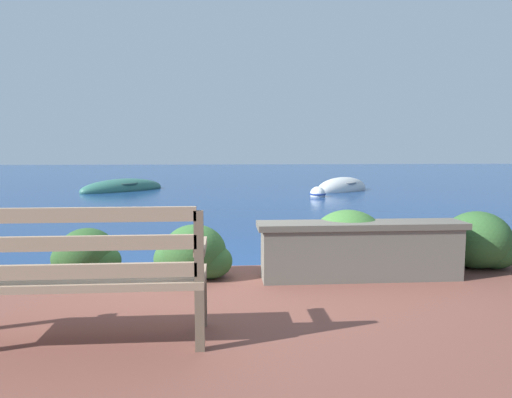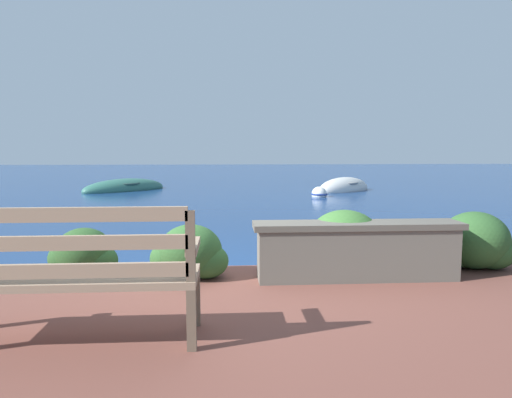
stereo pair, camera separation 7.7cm
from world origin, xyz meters
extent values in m
plane|color=navy|center=(0.00, 0.00, 0.00)|extent=(80.00, 80.00, 0.00)
cube|color=brown|center=(-0.09, -1.68, 0.42)|extent=(0.06, 0.06, 0.40)
cube|color=brown|center=(-0.09, -2.10, 0.42)|extent=(0.06, 0.06, 0.40)
cube|color=gray|center=(-0.90, -1.89, 0.65)|extent=(1.69, 0.48, 0.05)
cube|color=gray|center=(-0.90, -2.10, 0.75)|extent=(1.60, 0.04, 0.09)
cube|color=gray|center=(-0.90, -2.10, 0.93)|extent=(1.60, 0.04, 0.09)
cube|color=gray|center=(-0.90, -2.10, 1.10)|extent=(1.60, 0.04, 0.09)
cube|color=brown|center=(-0.09, -2.10, 0.90)|extent=(0.06, 0.04, 0.45)
cube|color=gray|center=(-0.09, -1.89, 0.85)|extent=(0.07, 0.43, 0.05)
cube|color=#666056|center=(1.42, -0.58, 0.47)|extent=(1.95, 0.35, 0.51)
cube|color=#565249|center=(1.42, -0.58, 0.76)|extent=(2.04, 0.39, 0.06)
ellipsoid|color=#284C23|center=(-1.31, -0.28, 0.46)|extent=(0.57, 0.51, 0.49)
ellipsoid|color=#284C23|center=(-1.46, -0.24, 0.39)|extent=(0.43, 0.39, 0.34)
ellipsoid|color=#284C23|center=(-1.16, -0.31, 0.38)|extent=(0.40, 0.36, 0.31)
ellipsoid|color=#2D5628|center=(-0.22, -0.43, 0.49)|extent=(0.63, 0.57, 0.53)
ellipsoid|color=#2D5628|center=(-0.39, -0.39, 0.41)|extent=(0.47, 0.42, 0.38)
ellipsoid|color=#2D5628|center=(-0.06, -0.46, 0.39)|extent=(0.44, 0.40, 0.35)
ellipsoid|color=#38662D|center=(1.34, -0.39, 0.55)|extent=(0.78, 0.70, 0.66)
ellipsoid|color=#38662D|center=(1.13, -0.33, 0.45)|extent=(0.58, 0.52, 0.47)
ellipsoid|color=#38662D|center=(1.54, -0.43, 0.43)|extent=(0.54, 0.49, 0.43)
ellipsoid|color=#2D5628|center=(2.79, -0.27, 0.53)|extent=(0.72, 0.65, 0.61)
ellipsoid|color=#2D5628|center=(2.59, -0.21, 0.44)|extent=(0.54, 0.49, 0.43)
ellipsoid|color=#2D5628|center=(2.97, -0.30, 0.42)|extent=(0.51, 0.45, 0.40)
ellipsoid|color=silver|center=(4.34, 11.12, 0.06)|extent=(2.63, 2.42, 0.87)
torus|color=gray|center=(4.34, 11.12, 0.30)|extent=(1.40, 1.40, 0.07)
cube|color=#846647|center=(4.64, 11.37, 0.27)|extent=(0.59, 0.67, 0.04)
cube|color=#846647|center=(4.09, 10.91, 0.27)|extent=(0.59, 0.67, 0.04)
ellipsoid|color=#336B5B|center=(-3.55, 11.85, 0.06)|extent=(3.11, 3.14, 0.75)
torus|color=#304F46|center=(-3.55, 11.85, 0.26)|extent=(1.58, 1.58, 0.07)
cube|color=#846647|center=(-3.90, 11.50, 0.23)|extent=(0.71, 0.70, 0.04)
cube|color=#846647|center=(-3.26, 12.15, 0.23)|extent=(0.71, 0.70, 0.04)
sphere|color=white|center=(3.06, 9.25, 0.08)|extent=(0.48, 0.48, 0.48)
torus|color=navy|center=(3.06, 9.25, 0.08)|extent=(0.52, 0.52, 0.06)
camera|label=1|loc=(0.06, -4.90, 1.50)|focal=32.00mm
camera|label=2|loc=(0.14, -4.91, 1.50)|focal=32.00mm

